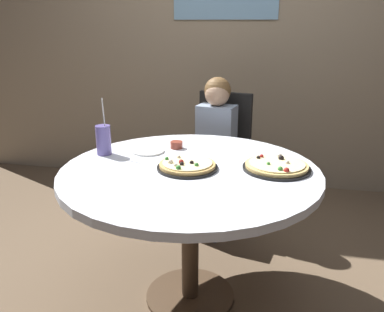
% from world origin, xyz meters
% --- Properties ---
extents(ground_plane, '(8.00, 8.00, 0.00)m').
position_xyz_m(ground_plane, '(0.00, 0.00, 0.00)').
color(ground_plane, brown).
extents(wall_with_window, '(5.20, 0.14, 2.90)m').
position_xyz_m(wall_with_window, '(-0.00, 1.81, 1.45)').
color(wall_with_window, gray).
rests_on(wall_with_window, ground_plane).
extents(dining_table, '(1.28, 1.28, 0.75)m').
position_xyz_m(dining_table, '(0.00, 0.00, 0.66)').
color(dining_table, silver).
rests_on(dining_table, ground_plane).
extents(chair_wooden, '(0.47, 0.47, 0.95)m').
position_xyz_m(chair_wooden, '(0.02, 1.01, 0.53)').
color(chair_wooden, black).
rests_on(chair_wooden, ground_plane).
extents(diner_child, '(0.32, 0.43, 1.08)m').
position_xyz_m(diner_child, '(-0.01, 0.83, 0.48)').
color(diner_child, '#3F4766').
rests_on(diner_child, ground_plane).
extents(pizza_veggie, '(0.30, 0.30, 0.05)m').
position_xyz_m(pizza_veggie, '(-0.01, -0.00, 0.77)').
color(pizza_veggie, black).
rests_on(pizza_veggie, dining_table).
extents(pizza_cheese, '(0.33, 0.33, 0.05)m').
position_xyz_m(pizza_cheese, '(0.42, 0.08, 0.77)').
color(pizza_cheese, black).
rests_on(pizza_cheese, dining_table).
extents(soda_cup, '(0.08, 0.08, 0.31)m').
position_xyz_m(soda_cup, '(-0.51, 0.13, 0.83)').
color(soda_cup, '#6659A5').
rests_on(soda_cup, dining_table).
extents(sauce_bowl, '(0.07, 0.07, 0.04)m').
position_xyz_m(sauce_bowl, '(-0.15, 0.32, 0.77)').
color(sauce_bowl, brown).
rests_on(sauce_bowl, dining_table).
extents(plate_small, '(0.18, 0.18, 0.01)m').
position_xyz_m(plate_small, '(-0.28, 0.22, 0.76)').
color(plate_small, white).
rests_on(plate_small, dining_table).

